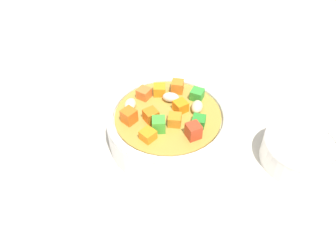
{
  "coord_description": "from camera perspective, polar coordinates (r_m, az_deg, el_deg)",
  "views": [
    {
      "loc": [
        -27.49,
        13.19,
        33.6
      ],
      "look_at": [
        0.0,
        0.0,
        2.67
      ],
      "focal_mm": 34.11,
      "sensor_mm": 36.0,
      "label": 1
    }
  ],
  "objects": [
    {
      "name": "side_bowl_small",
      "position": [
        0.45,
        22.56,
        -4.0
      ],
      "size": [
        9.86,
        9.86,
        3.79
      ],
      "color": "white",
      "rests_on": "ground_plane"
    },
    {
      "name": "ground_plane",
      "position": [
        0.46,
        -0.0,
        -3.2
      ],
      "size": [
        140.0,
        140.0,
        2.0
      ],
      "primitive_type": "cube",
      "color": "#BAB2A0"
    },
    {
      "name": "spoon",
      "position": [
        0.4,
        -15.16,
        -14.21
      ],
      "size": [
        20.97,
        15.26,
        0.92
      ],
      "rotation": [
        0.0,
        0.0,
        3.75
      ],
      "color": "silver",
      "rests_on": "ground_plane"
    },
    {
      "name": "soup_bowl_main",
      "position": [
        0.43,
        -0.0,
        0.23
      ],
      "size": [
        16.38,
        16.38,
        6.8
      ],
      "color": "white",
      "rests_on": "ground_plane"
    }
  ]
}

